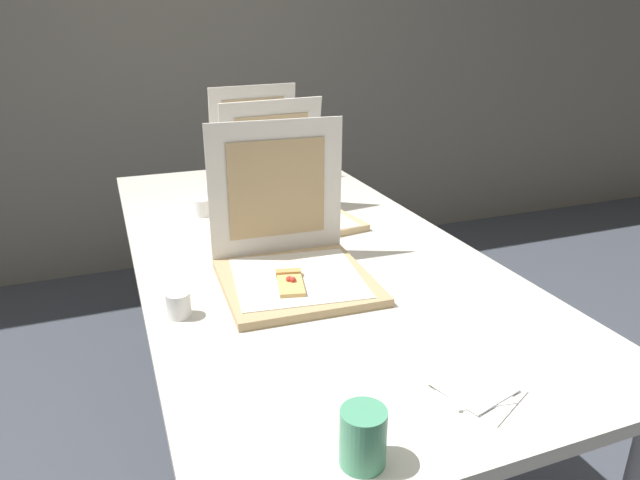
{
  "coord_description": "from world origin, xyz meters",
  "views": [
    {
      "loc": [
        -0.52,
        -0.99,
        1.4
      ],
      "look_at": [
        0.02,
        0.4,
        0.82
      ],
      "focal_mm": 31.93,
      "sensor_mm": 36.0,
      "label": 1
    }
  ],
  "objects_px": {
    "pizza_box_back": "(268,175)",
    "cup_white_far": "(202,208)",
    "pizza_box_middle": "(287,205)",
    "table": "(297,257)",
    "cup_printed_front": "(363,437)",
    "cup_white_near_left": "(179,305)",
    "pizza_box_front": "(292,260)",
    "napkin_pile": "(476,390)"
  },
  "relations": [
    {
      "from": "pizza_box_back",
      "to": "cup_white_far",
      "type": "bearing_deg",
      "value": -149.78
    },
    {
      "from": "pizza_box_middle",
      "to": "cup_white_far",
      "type": "bearing_deg",
      "value": 141.32
    },
    {
      "from": "table",
      "to": "cup_printed_front",
      "type": "distance_m",
      "value": 0.95
    },
    {
      "from": "cup_white_near_left",
      "to": "cup_white_far",
      "type": "distance_m",
      "value": 0.72
    },
    {
      "from": "pizza_box_middle",
      "to": "cup_white_far",
      "type": "distance_m",
      "value": 0.3
    },
    {
      "from": "cup_printed_front",
      "to": "pizza_box_front",
      "type": "bearing_deg",
      "value": 80.74
    },
    {
      "from": "cup_white_near_left",
      "to": "napkin_pile",
      "type": "distance_m",
      "value": 0.68
    },
    {
      "from": "pizza_box_middle",
      "to": "cup_white_far",
      "type": "height_order",
      "value": "pizza_box_middle"
    },
    {
      "from": "cup_printed_front",
      "to": "napkin_pile",
      "type": "relative_size",
      "value": 0.53
    },
    {
      "from": "cup_white_far",
      "to": "cup_printed_front",
      "type": "relative_size",
      "value": 0.62
    },
    {
      "from": "pizza_box_back",
      "to": "napkin_pile",
      "type": "relative_size",
      "value": 2.37
    },
    {
      "from": "cup_printed_front",
      "to": "cup_white_far",
      "type": "bearing_deg",
      "value": 90.79
    },
    {
      "from": "table",
      "to": "pizza_box_middle",
      "type": "relative_size",
      "value": 4.69
    },
    {
      "from": "napkin_pile",
      "to": "pizza_box_back",
      "type": "bearing_deg",
      "value": 89.12
    },
    {
      "from": "table",
      "to": "cup_printed_front",
      "type": "relative_size",
      "value": 20.83
    },
    {
      "from": "pizza_box_middle",
      "to": "cup_white_near_left",
      "type": "distance_m",
      "value": 0.7
    },
    {
      "from": "pizza_box_front",
      "to": "cup_white_far",
      "type": "bearing_deg",
      "value": 104.46
    },
    {
      "from": "pizza_box_middle",
      "to": "napkin_pile",
      "type": "bearing_deg",
      "value": -96.71
    },
    {
      "from": "cup_white_near_left",
      "to": "cup_printed_front",
      "type": "bearing_deg",
      "value": -71.05
    },
    {
      "from": "pizza_box_front",
      "to": "cup_printed_front",
      "type": "relative_size",
      "value": 4.12
    },
    {
      "from": "pizza_box_back",
      "to": "cup_white_near_left",
      "type": "xyz_separation_m",
      "value": [
        -0.49,
        -0.95,
        -0.03
      ]
    },
    {
      "from": "pizza_box_middle",
      "to": "cup_white_far",
      "type": "relative_size",
      "value": 7.2
    },
    {
      "from": "pizza_box_back",
      "to": "cup_printed_front",
      "type": "xyz_separation_m",
      "value": [
        -0.29,
        -1.52,
        -0.01
      ]
    },
    {
      "from": "pizza_box_front",
      "to": "pizza_box_back",
      "type": "relative_size",
      "value": 0.93
    },
    {
      "from": "table",
      "to": "cup_white_far",
      "type": "height_order",
      "value": "cup_white_far"
    },
    {
      "from": "pizza_box_middle",
      "to": "pizza_box_back",
      "type": "relative_size",
      "value": 1.0
    },
    {
      "from": "pizza_box_front",
      "to": "cup_white_near_left",
      "type": "bearing_deg",
      "value": -160.04
    },
    {
      "from": "pizza_box_middle",
      "to": "pizza_box_front",
      "type": "bearing_deg",
      "value": -114.85
    },
    {
      "from": "cup_white_far",
      "to": "cup_printed_front",
      "type": "xyz_separation_m",
      "value": [
        0.02,
        -1.28,
        0.02
      ]
    },
    {
      "from": "pizza_box_middle",
      "to": "napkin_pile",
      "type": "relative_size",
      "value": 2.37
    },
    {
      "from": "pizza_box_front",
      "to": "cup_white_near_left",
      "type": "height_order",
      "value": "pizza_box_front"
    },
    {
      "from": "table",
      "to": "pizza_box_middle",
      "type": "xyz_separation_m",
      "value": [
        0.04,
        0.2,
        0.11
      ]
    },
    {
      "from": "pizza_box_back",
      "to": "cup_white_far",
      "type": "relative_size",
      "value": 7.19
    },
    {
      "from": "cup_white_near_left",
      "to": "napkin_pile",
      "type": "xyz_separation_m",
      "value": [
        0.47,
        -0.49,
        -0.03
      ]
    },
    {
      "from": "pizza_box_back",
      "to": "cup_white_near_left",
      "type": "bearing_deg",
      "value": -125.58
    },
    {
      "from": "table",
      "to": "pizza_box_front",
      "type": "height_order",
      "value": "pizza_box_front"
    },
    {
      "from": "table",
      "to": "pizza_box_back",
      "type": "height_order",
      "value": "pizza_box_back"
    },
    {
      "from": "cup_printed_front",
      "to": "napkin_pile",
      "type": "height_order",
      "value": "cup_printed_front"
    },
    {
      "from": "pizza_box_middle",
      "to": "pizza_box_back",
      "type": "height_order",
      "value": "pizza_box_back"
    },
    {
      "from": "pizza_box_middle",
      "to": "cup_printed_front",
      "type": "distance_m",
      "value": 1.15
    },
    {
      "from": "cup_printed_front",
      "to": "napkin_pile",
      "type": "bearing_deg",
      "value": 17.89
    },
    {
      "from": "pizza_box_middle",
      "to": "napkin_pile",
      "type": "height_order",
      "value": "pizza_box_middle"
    }
  ]
}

